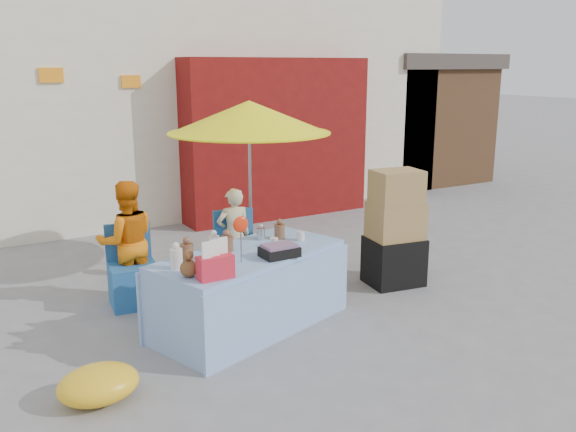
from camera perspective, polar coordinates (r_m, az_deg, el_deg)
ground at (r=5.87m, az=0.50°, el=-11.11°), size 80.00×80.00×0.00m
backdrop at (r=12.52m, az=-15.99°, el=16.27°), size 14.00×8.00×7.80m
market_table at (r=5.94m, az=-3.65°, el=-6.82°), size 2.14×1.48×1.18m
chair_left at (r=6.70m, az=-14.27°, el=-5.96°), size 0.53×0.53×0.85m
chair_right at (r=7.11m, az=-4.56°, el=-4.37°), size 0.53×0.53×0.85m
vendor_orange at (r=6.70m, az=-14.82°, el=-2.35°), size 0.70×0.58×1.32m
vendor_beige at (r=7.14m, az=-5.09°, el=-1.78°), size 0.44×0.31×1.11m
umbrella at (r=7.17m, az=-3.66°, el=9.16°), size 1.90×1.90×2.09m
box_stack at (r=7.09m, az=9.98°, el=-1.52°), size 0.67×0.58×1.35m
tarp_bundle at (r=4.99m, az=-17.32°, el=-14.80°), size 0.70×0.61×0.28m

